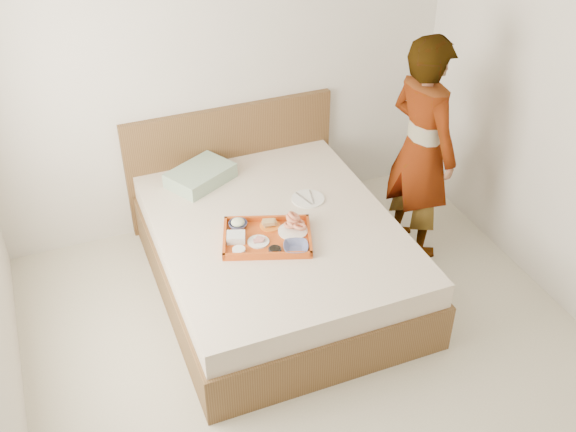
% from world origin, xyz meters
% --- Properties ---
extents(ground, '(3.50, 4.00, 0.01)m').
position_xyz_m(ground, '(0.00, 0.00, 0.00)').
color(ground, beige).
rests_on(ground, ground).
extents(wall_back, '(3.50, 0.01, 2.60)m').
position_xyz_m(wall_back, '(0.00, 2.00, 1.30)').
color(wall_back, silver).
rests_on(wall_back, ground).
extents(bed, '(1.65, 2.00, 0.53)m').
position_xyz_m(bed, '(0.01, 1.00, 0.27)').
color(bed, brown).
rests_on(bed, ground).
extents(headboard, '(1.65, 0.06, 0.95)m').
position_xyz_m(headboard, '(0.01, 1.97, 0.47)').
color(headboard, brown).
rests_on(headboard, ground).
extents(pillow, '(0.55, 0.50, 0.11)m').
position_xyz_m(pillow, '(-0.31, 1.70, 0.59)').
color(pillow, '#94AF92').
rests_on(pillow, bed).
extents(tray, '(0.67, 0.58, 0.05)m').
position_xyz_m(tray, '(-0.10, 0.86, 0.56)').
color(tray, '#C24712').
rests_on(tray, bed).
extents(prawn_plate, '(0.25, 0.25, 0.01)m').
position_xyz_m(prawn_plate, '(0.08, 0.86, 0.55)').
color(prawn_plate, white).
rests_on(prawn_plate, tray).
extents(navy_bowl_big, '(0.20, 0.20, 0.04)m').
position_xyz_m(navy_bowl_big, '(0.02, 0.67, 0.57)').
color(navy_bowl_big, navy).
rests_on(navy_bowl_big, tray).
extents(sauce_dish, '(0.11, 0.11, 0.03)m').
position_xyz_m(sauce_dish, '(-0.11, 0.70, 0.56)').
color(sauce_dish, black).
rests_on(sauce_dish, tray).
extents(meat_plate, '(0.18, 0.18, 0.01)m').
position_xyz_m(meat_plate, '(-0.17, 0.84, 0.55)').
color(meat_plate, white).
rests_on(meat_plate, tray).
extents(bread_plate, '(0.18, 0.18, 0.01)m').
position_xyz_m(bread_plate, '(-0.04, 0.97, 0.55)').
color(bread_plate, orange).
rests_on(bread_plate, tray).
extents(salad_bowl, '(0.16, 0.16, 0.04)m').
position_xyz_m(salad_bowl, '(-0.24, 1.04, 0.56)').
color(salad_bowl, navy).
rests_on(salad_bowl, tray).
extents(plastic_tub, '(0.14, 0.13, 0.05)m').
position_xyz_m(plastic_tub, '(-0.30, 0.91, 0.57)').
color(plastic_tub, silver).
rests_on(plastic_tub, tray).
extents(cheese_round, '(0.11, 0.11, 0.03)m').
position_xyz_m(cheese_round, '(-0.32, 0.78, 0.56)').
color(cheese_round, white).
rests_on(cheese_round, tray).
extents(dinner_plate, '(0.25, 0.25, 0.01)m').
position_xyz_m(dinner_plate, '(0.33, 1.19, 0.54)').
color(dinner_plate, white).
rests_on(dinner_plate, bed).
extents(person, '(0.51, 0.67, 1.68)m').
position_xyz_m(person, '(1.13, 1.05, 0.84)').
color(person, beige).
rests_on(person, ground).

